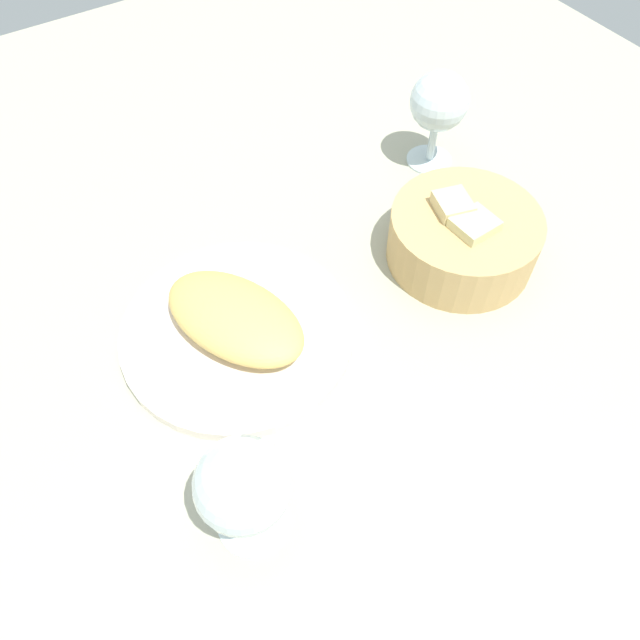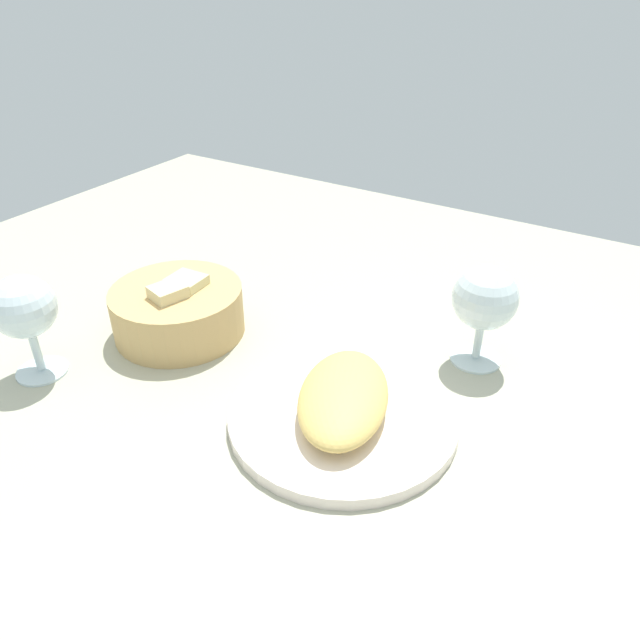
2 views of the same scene
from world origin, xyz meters
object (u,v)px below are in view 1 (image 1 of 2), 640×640
wine_glass_far (439,105)px  wine_glass_near (243,487)px  plate (238,332)px  bread_basket (463,237)px

wine_glass_far → wine_glass_near: bearing=-55.6°
wine_glass_near → plate: bearing=155.5°
plate → bread_basket: 27.63cm
plate → bread_basket: bearing=81.5°
wine_glass_near → wine_glass_far: 52.96cm
bread_basket → wine_glass_near: bearing=-68.0°
plate → wine_glass_far: (-11.47, 35.30, 7.94)cm
plate → wine_glass_near: size_ratio=1.94×
wine_glass_far → bread_basket: bearing=-27.5°
bread_basket → wine_glass_near: wine_glass_near is taller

